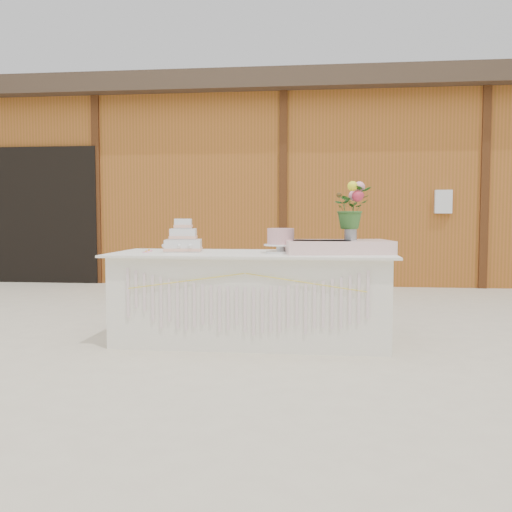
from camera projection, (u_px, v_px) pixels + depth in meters
The scene contains 9 objects.
ground at pixel (252, 341), 4.95m from camera, with size 80.00×80.00×0.00m, color beige.
barn at pixel (290, 185), 10.78m from camera, with size 12.60×4.60×3.30m.
cake_table at pixel (252, 297), 4.92m from camera, with size 2.40×1.00×0.77m.
wedding_cake at pixel (183, 240), 5.05m from camera, with size 0.37×0.37×0.29m.
pink_cake_stand at pixel (281, 239), 4.85m from camera, with size 0.29×0.29×0.21m.
satin_runner at pixel (337, 247), 4.79m from camera, with size 0.88×0.51×0.11m, color beige.
flower_vase at pixel (351, 232), 4.79m from camera, with size 0.11×0.11×0.14m, color #A2A2A7.
bouquet at pixel (351, 202), 4.78m from camera, with size 0.32×0.28×0.36m, color #326227.
loose_flowers at pixel (146, 251), 5.04m from camera, with size 0.12×0.30×0.02m, color #FF9BBA, non-canonical shape.
Camera 1 is at (0.59, -4.85, 1.08)m, focal length 40.00 mm.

